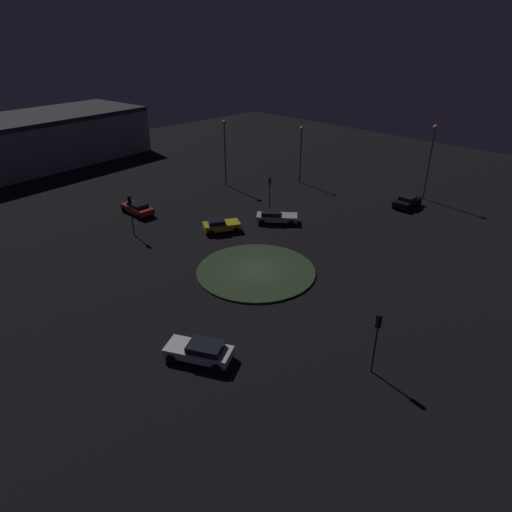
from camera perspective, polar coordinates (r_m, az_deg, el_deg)
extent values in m
plane|color=black|center=(40.17, 0.00, -2.01)|extent=(118.47, 118.47, 0.00)
cylinder|color=#2D4228|center=(40.12, 0.00, -1.91)|extent=(10.63, 10.63, 0.17)
cube|color=white|center=(30.26, -7.29, -11.94)|extent=(3.64, 4.71, 0.58)
cube|color=black|center=(29.78, -6.46, -11.38)|extent=(2.44, 2.70, 0.44)
cylinder|color=black|center=(30.41, -10.74, -12.74)|extent=(0.51, 0.71, 0.68)
cylinder|color=black|center=(31.63, -9.28, -10.78)|extent=(0.51, 0.71, 0.68)
cylinder|color=black|center=(29.32, -5.05, -14.06)|extent=(0.51, 0.71, 0.68)
cylinder|color=black|center=(30.59, -3.81, -11.95)|extent=(0.51, 0.71, 0.68)
cube|color=gold|center=(47.97, -4.39, 3.86)|extent=(4.20, 3.44, 0.64)
cube|color=black|center=(47.65, -5.10, 4.38)|extent=(2.28, 2.23, 0.45)
cylinder|color=black|center=(49.16, -3.03, 4.10)|extent=(0.69, 0.52, 0.67)
cylinder|color=black|center=(47.55, -2.53, 3.28)|extent=(0.69, 0.52, 0.67)
cylinder|color=black|center=(48.69, -6.18, 3.74)|extent=(0.69, 0.52, 0.67)
cylinder|color=black|center=(47.06, -5.78, 2.90)|extent=(0.69, 0.52, 0.67)
cube|color=red|center=(54.16, -14.83, 5.83)|extent=(1.85, 4.32, 0.64)
cube|color=black|center=(53.84, -14.79, 6.30)|extent=(1.61, 2.17, 0.42)
cylinder|color=black|center=(55.13, -16.44, 5.63)|extent=(0.23, 0.69, 0.69)
cylinder|color=black|center=(55.95, -14.86, 6.16)|extent=(0.23, 0.69, 0.69)
cylinder|color=black|center=(52.60, -14.70, 4.82)|extent=(0.23, 0.69, 0.69)
cylinder|color=black|center=(53.47, -13.08, 5.39)|extent=(0.23, 0.69, 0.69)
cube|color=black|center=(57.51, 18.63, 6.55)|extent=(3.99, 1.89, 0.62)
cube|color=black|center=(57.33, 18.70, 7.02)|extent=(1.75, 1.64, 0.41)
cylinder|color=black|center=(59.20, 18.43, 6.84)|extent=(0.71, 0.23, 0.71)
cylinder|color=black|center=(58.50, 20.02, 6.34)|extent=(0.71, 0.23, 0.71)
cylinder|color=black|center=(56.77, 17.11, 6.17)|extent=(0.71, 0.23, 0.71)
cylinder|color=black|center=(56.04, 18.75, 5.65)|extent=(0.71, 0.23, 0.71)
cube|color=silver|center=(50.09, 2.68, 4.93)|extent=(4.27, 4.57, 0.59)
cube|color=black|center=(49.92, 1.87, 5.49)|extent=(2.52, 2.57, 0.41)
cylinder|color=black|center=(51.02, 4.52, 4.95)|extent=(0.60, 0.65, 0.67)
cylinder|color=black|center=(49.36, 4.51, 4.16)|extent=(0.60, 0.65, 0.67)
cylinder|color=black|center=(51.09, 0.89, 5.06)|extent=(0.60, 0.65, 0.67)
cylinder|color=black|center=(49.44, 0.77, 4.28)|extent=(0.60, 0.65, 0.67)
cylinder|color=#2D2D2D|center=(29.36, 14.78, -11.46)|extent=(0.12, 0.12, 3.44)
cube|color=black|center=(28.08, 15.30, -7.99)|extent=(0.35, 0.29, 0.90)
sphere|color=#3F0C0C|center=(28.01, 15.17, -7.40)|extent=(0.20, 0.20, 0.20)
sphere|color=#4C380F|center=(28.16, 15.10, -7.85)|extent=(0.20, 0.20, 0.20)
sphere|color=#1EE53F|center=(28.32, 15.04, -8.30)|extent=(0.20, 0.20, 0.20)
cylinder|color=#2D2D2D|center=(53.07, 1.73, 7.39)|extent=(0.12, 0.12, 3.21)
cube|color=black|center=(52.40, 1.76, 9.50)|extent=(0.36, 0.37, 0.90)
sphere|color=#3F0C0C|center=(52.18, 1.76, 9.73)|extent=(0.20, 0.20, 0.20)
sphere|color=#4C380F|center=(52.27, 1.75, 9.45)|extent=(0.20, 0.20, 0.20)
sphere|color=#1EE53F|center=(52.35, 1.75, 9.17)|extent=(0.20, 0.20, 0.20)
cylinder|color=#2D2D2D|center=(48.25, -15.44, 4.44)|extent=(0.12, 0.12, 3.45)
cube|color=black|center=(47.48, -15.76, 6.86)|extent=(0.34, 0.28, 0.90)
sphere|color=red|center=(47.29, -15.68, 7.14)|extent=(0.20, 0.20, 0.20)
sphere|color=#4C380F|center=(47.38, -15.64, 6.83)|extent=(0.20, 0.20, 0.20)
sphere|color=#0F3819|center=(47.47, -15.60, 6.53)|extent=(0.20, 0.20, 0.20)
cylinder|color=#4C4C51|center=(61.51, -3.94, 12.62)|extent=(0.18, 0.18, 8.29)
sphere|color=#F9D166|center=(60.57, -4.08, 16.57)|extent=(0.58, 0.58, 0.58)
cylinder|color=#4C4C51|center=(63.11, 5.67, 12.47)|extent=(0.18, 0.18, 7.31)
sphere|color=#F9D166|center=(62.26, 5.84, 15.85)|extent=(0.48, 0.48, 0.48)
cylinder|color=#4C4C51|center=(60.01, 21.08, 10.74)|extent=(0.18, 0.18, 8.76)
sphere|color=#F9D166|center=(59.01, 21.83, 14.95)|extent=(0.56, 0.56, 0.56)
cube|color=#8C939E|center=(79.22, -27.31, 12.46)|extent=(38.05, 18.05, 6.68)
cube|color=#333338|center=(78.54, -27.90, 15.04)|extent=(38.05, 18.05, 0.70)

